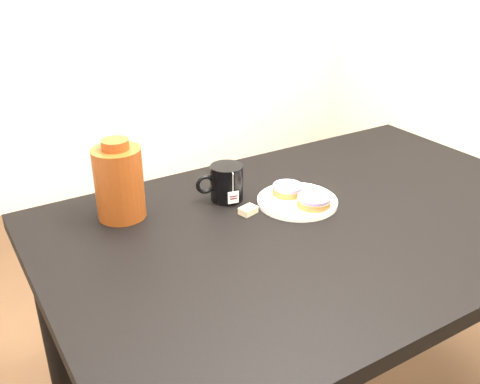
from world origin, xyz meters
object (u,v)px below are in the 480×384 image
Objects in this scene: table at (319,245)px; mug at (226,182)px; plate at (297,201)px; bagel_package at (119,182)px; bagel_front at (314,201)px; teabag_pouch at (248,210)px; bagel_back at (288,189)px.

table is 10.02× the size of mug.
plate is 0.20m from mug.
bagel_package reaches higher than plate.
teabag_pouch is (-0.16, 0.07, -0.02)m from bagel_front.
bagel_front reaches higher than plate.
table is 0.13m from plate.
bagel_back is at bearing 8.65° from teabag_pouch.
teabag_pouch is 0.34m from bagel_package.
mug is 0.11m from teabag_pouch.
table is 14.02× the size of bagel_back.
table is at bearing -88.64° from plate.
bagel_front is (0.02, -0.09, 0.00)m from bagel_back.
mug is 0.29m from bagel_package.
bagel_package reaches higher than bagel_back.
bagel_front is 0.51m from bagel_package.
plate is 4.83× the size of teabag_pouch.
plate is at bearing -28.70° from mug.
bagel_back is 0.71× the size of mug.
mug reaches higher than table.
bagel_package is at bearing 178.82° from mug.
teabag_pouch is at bearing 141.07° from table.
plate is 2.18× the size of bagel_back.
plate is (-0.00, 0.10, 0.09)m from table.
plate is 0.05m from bagel_back.
bagel_package is (-0.43, 0.14, 0.07)m from bagel_back.
teabag_pouch is (-0.14, 0.02, 0.00)m from plate.
table is 6.68× the size of bagel_package.
bagel_back and bagel_front have the same top height.
teabag_pouch is (-0.15, 0.12, 0.09)m from table.
bagel_front is (0.01, -0.05, 0.02)m from plate.
plate is at bearing -86.81° from bagel_back.
teabag_pouch is (0.01, -0.10, -0.04)m from mug.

